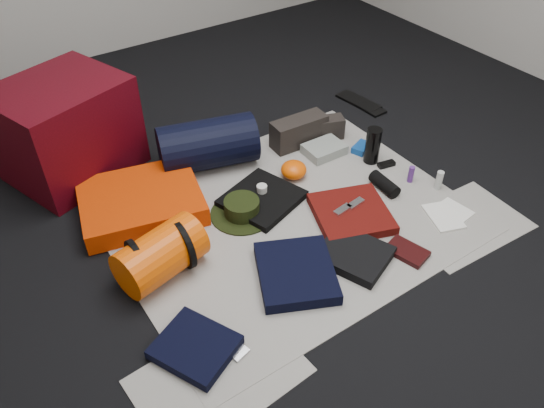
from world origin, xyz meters
TOP-DOWN VIEW (x-y plane):
  - floor at (0.00, 0.00)m, footprint 4.50×4.50m
  - newspaper_mat at (0.00, 0.00)m, footprint 1.60×1.30m
  - newspaper_sheet_front_left at (-0.70, -0.55)m, footprint 0.61×0.44m
  - newspaper_sheet_front_right at (0.65, -0.50)m, footprint 0.60×0.43m
  - red_cabinet at (-0.71, 0.95)m, footprint 0.72×0.66m
  - sleeping_pad at (-0.56, 0.44)m, footprint 0.65×0.57m
  - stuff_sack at (-0.65, 0.01)m, footprint 0.40×0.29m
  - sack_strap_left at (-0.75, 0.01)m, footprint 0.02×0.22m
  - sack_strap_right at (-0.55, 0.01)m, footprint 0.02×0.22m
  - navy_duffel at (-0.11, 0.58)m, footprint 0.55×0.39m
  - boonie_brim at (-0.18, 0.14)m, footprint 0.38×0.38m
  - boonie_crown at (-0.18, 0.14)m, footprint 0.17×0.17m
  - hiking_boot_left at (0.41, 0.48)m, footprint 0.32×0.13m
  - hiking_boot_right at (0.55, 0.45)m, footprint 0.27×0.18m
  - flip_flop_left at (1.01, 0.58)m, footprint 0.12×0.28m
  - flip_flop_right at (1.00, 0.64)m, footprint 0.15×0.31m
  - trousers_navy_a at (-0.72, -0.41)m, footprint 0.34×0.35m
  - trousers_navy_b at (-0.20, -0.33)m, footprint 0.43×0.46m
  - trousers_charcoal at (0.07, -0.38)m, footprint 0.34×0.36m
  - black_tshirt at (-0.04, 0.17)m, footprint 0.43×0.41m
  - red_shirt at (0.24, -0.17)m, footprint 0.44×0.44m
  - orange_stuff_sack at (0.20, 0.24)m, footprint 0.14×0.14m
  - first_aid_pouch at (0.47, 0.32)m, footprint 0.22×0.16m
  - water_bottle at (0.63, 0.12)m, footprint 0.09×0.09m
  - speaker at (0.52, -0.10)m, footprint 0.08×0.17m
  - compact_camera at (0.54, 0.28)m, footprint 0.10×0.07m
  - cyan_case at (0.66, 0.22)m, footprint 0.13×0.11m
  - toiletry_purple at (0.68, -0.13)m, footprint 0.03×0.03m
  - toiletry_clear at (0.75, -0.25)m, footprint 0.04×0.04m
  - paperback_book at (0.29, -0.49)m, footprint 0.16×0.20m
  - map_booklet at (0.60, -0.42)m, footprint 0.19×0.23m
  - map_printout at (0.68, -0.42)m, footprint 0.14×0.17m
  - sunglasses at (0.67, 0.04)m, footprint 0.10×0.06m
  - key_cluster at (-0.60, -0.51)m, footprint 0.08×0.08m
  - tape_roll at (-0.02, 0.20)m, footprint 0.05×0.05m
  - energy_bar_a at (0.20, -0.15)m, footprint 0.10×0.05m
  - energy_bar_b at (0.28, -0.15)m, footprint 0.10×0.05m

SIDE VIEW (x-z plane):
  - floor at x=0.00m, z-range -0.02..0.00m
  - newspaper_sheet_front_left at x=-0.70m, z-range 0.00..0.00m
  - newspaper_sheet_front_right at x=0.65m, z-range 0.00..0.00m
  - newspaper_mat at x=0.00m, z-range 0.00..0.01m
  - flip_flop_left at x=1.01m, z-range 0.00..0.02m
  - flip_flop_right at x=1.00m, z-range 0.00..0.02m
  - map_printout at x=0.68m, z-range 0.01..0.01m
  - boonie_brim at x=-0.18m, z-range 0.01..0.01m
  - map_booklet at x=0.60m, z-range 0.01..0.02m
  - key_cluster at x=-0.60m, z-range 0.01..0.02m
  - sunglasses at x=0.67m, z-range 0.01..0.03m
  - paperback_book at x=0.29m, z-range 0.01..0.03m
  - black_tshirt at x=-0.04m, z-range 0.01..0.04m
  - compact_camera at x=0.54m, z-range 0.01..0.04m
  - cyan_case at x=0.66m, z-range 0.01..0.04m
  - trousers_navy_a at x=-0.72m, z-range 0.01..0.05m
  - trousers_charcoal at x=0.07m, z-range 0.01..0.05m
  - red_shirt at x=0.24m, z-range 0.01..0.05m
  - first_aid_pouch at x=0.47m, z-range 0.01..0.06m
  - trousers_navy_b at x=-0.20m, z-range 0.01..0.06m
  - speaker at x=0.52m, z-range 0.01..0.07m
  - orange_stuff_sack at x=0.20m, z-range 0.01..0.09m
  - toiletry_purple at x=0.68m, z-range 0.01..0.10m
  - boonie_crown at x=-0.18m, z-range 0.01..0.09m
  - sleeping_pad at x=-0.56m, z-range 0.01..0.11m
  - toiletry_clear at x=0.75m, z-range 0.01..0.11m
  - tape_roll at x=-0.02m, z-range 0.04..0.08m
  - energy_bar_a at x=0.20m, z-range 0.05..0.07m
  - energy_bar_b at x=0.28m, z-range 0.05..0.07m
  - hiking_boot_right at x=0.55m, z-range 0.01..0.13m
  - hiking_boot_left at x=0.41m, z-range 0.01..0.17m
  - water_bottle at x=0.63m, z-range 0.01..0.21m
  - stuff_sack at x=-0.65m, z-range 0.01..0.22m
  - sack_strap_left at x=-0.75m, z-range 0.01..0.22m
  - sack_strap_right at x=-0.55m, z-range 0.01..0.22m
  - navy_duffel at x=-0.11m, z-range 0.01..0.27m
  - red_cabinet at x=-0.71m, z-range 0.00..0.49m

